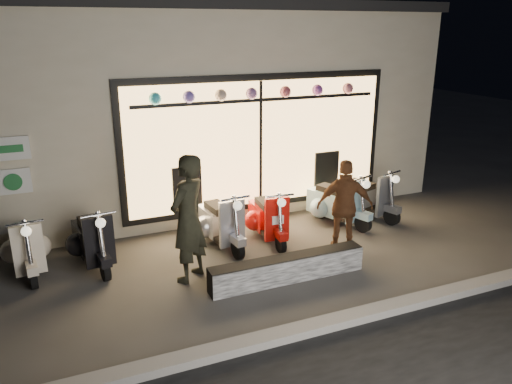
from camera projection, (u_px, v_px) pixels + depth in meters
ground at (262, 264)px, 8.18m from camera, size 40.00×40.00×0.00m
kerb at (324, 325)px, 6.42m from camera, size 40.00×0.25×0.12m
shop_building at (179, 98)px, 11.88m from camera, size 10.20×6.23×4.20m
graffiti_barrier at (288, 269)px, 7.61m from camera, size 2.49×0.28×0.40m
scooter_silver at (219, 221)px, 8.88m from camera, size 0.55×1.44×1.02m
scooter_red at (267, 217)px, 9.15m from camera, size 0.50×1.38×0.98m
scooter_black at (92, 239)px, 8.15m from camera, size 0.58×1.44×1.02m
scooter_cream at (26, 246)px, 7.91m from camera, size 0.54×1.40×0.99m
scooter_blue at (333, 202)px, 9.87m from camera, size 0.78×1.43×1.03m
scooter_grey at (362, 196)px, 10.22m from camera, size 0.75×1.42×1.02m
man at (188, 219)px, 7.43m from camera, size 0.85×0.82×1.97m
woman at (345, 206)px, 8.48m from camera, size 1.02×0.77×1.61m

